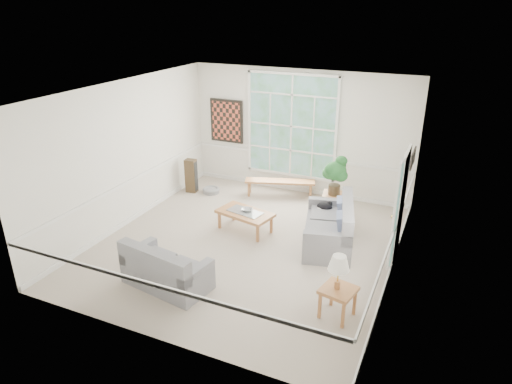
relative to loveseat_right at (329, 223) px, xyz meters
The scene contains 24 objects.
floor 1.64m from the loveseat_right, 156.17° to the right, with size 5.50×6.00×0.01m, color #A7998B.
ceiling 2.99m from the loveseat_right, 156.17° to the right, with size 5.50×6.00×0.02m, color white.
wall_back 2.96m from the loveseat_right, 121.36° to the left, with size 5.50×0.02×3.00m, color white.
wall_front 4.05m from the loveseat_right, 111.61° to the right, with size 5.50×0.02×3.00m, color white.
wall_left 4.36m from the loveseat_right, behind, with size 0.02×6.00×3.00m, color white.
wall_right 1.79m from the loveseat_right, 25.91° to the right, with size 0.02×6.00×3.00m, color white.
window_back 3.08m from the loveseat_right, 125.22° to the left, with size 2.30×0.08×2.40m, color white.
entry_door 1.40m from the loveseat_right, ahead, with size 0.08×0.90×2.10m, color white.
door_sidelight 1.59m from the loveseat_right, 27.69° to the right, with size 0.08×0.26×1.90m, color white.
wall_art 4.26m from the loveseat_right, 145.69° to the left, with size 0.90×0.06×1.10m, color brown.
wall_frame_near 2.01m from the loveseat_right, 41.26° to the left, with size 0.04×0.26×0.32m, color black.
wall_frame_far 2.26m from the loveseat_right, 50.02° to the left, with size 0.04×0.26×0.32m, color black.
loveseat_right is the anchor object (origin of this frame).
loveseat_front 3.20m from the loveseat_right, 130.15° to the right, with size 1.45×0.75×0.78m, color slate.
coffee_table 1.75m from the loveseat_right, behind, with size 1.14×0.62×0.42m, color #AC6E3F.
pewter_bowl 1.70m from the loveseat_right, behind, with size 0.27×0.27×0.07m, color #939398.
window_bench 2.57m from the loveseat_right, 132.75° to the left, with size 1.69×0.33×0.39m, color #AC6E3F.
end_table 1.47m from the loveseat_right, 101.08° to the left, with size 0.48×0.48×0.48m, color #AC6E3F.
houseplant 1.49m from the loveseat_right, 101.10° to the left, with size 0.52×0.52×0.89m, color #215A27, non-canonical shape.
side_table 2.23m from the loveseat_right, 70.55° to the right, with size 0.48×0.48×0.49m, color #AC6E3F.
table_lamp 2.23m from the loveseat_right, 71.17° to the right, with size 0.32×0.32×0.55m, color white, non-canonical shape.
pet_bed 3.64m from the loveseat_right, 158.16° to the left, with size 0.43×0.43×0.13m, color gray.
floor_speaker 4.03m from the loveseat_right, 162.34° to the left, with size 0.26×0.21×0.84m, color #43321E.
cat 0.61m from the loveseat_right, 113.67° to the left, with size 0.32×0.23×0.15m, color black.
Camera 1 is at (3.37, -7.13, 4.43)m, focal length 32.00 mm.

